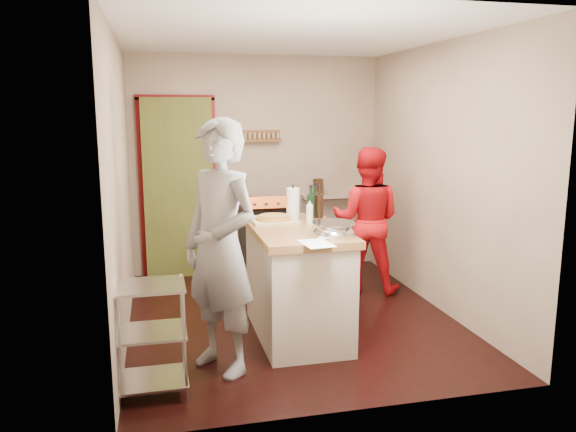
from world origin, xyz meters
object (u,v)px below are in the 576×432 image
object	(u,v)px
stove	(267,239)
wire_shelving	(151,333)
person_stripe	(220,248)
island	(297,279)
person_red	(366,220)

from	to	relation	value
stove	wire_shelving	world-z (taller)	stove
stove	person_stripe	distance (m)	2.54
stove	island	world-z (taller)	island
wire_shelving	person_red	size ratio (longest dim) A/B	0.51
person_red	person_stripe	bearing A→B (deg)	68.85
wire_shelving	person_stripe	size ratio (longest dim) A/B	0.42
wire_shelving	person_red	bearing A→B (deg)	38.96
person_stripe	person_red	xyz separation A→B (m)	(1.76, 1.58, -0.17)
island	person_stripe	xyz separation A→B (m)	(-0.72, -0.52, 0.44)
stove	wire_shelving	size ratio (longest dim) A/B	1.26
island	person_stripe	bearing A→B (deg)	-144.32
wire_shelving	person_red	xyz separation A→B (m)	(2.28, 1.84, 0.35)
stove	island	distance (m)	1.84
stove	person_stripe	world-z (taller)	person_stripe
person_stripe	island	bearing A→B (deg)	89.77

